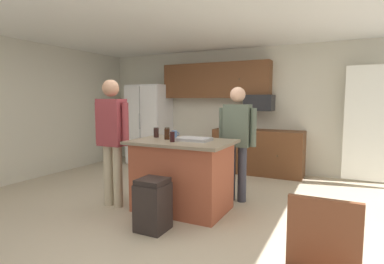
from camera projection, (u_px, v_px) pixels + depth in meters
floor at (172, 206)px, 4.41m from camera, size 7.04×7.04×0.00m
ceiling at (171, 19)px, 4.14m from camera, size 7.04×7.04×0.00m
back_wall at (235, 109)px, 6.77m from camera, size 6.40×0.10×2.60m
side_wall_left at (22, 111)px, 5.69m from camera, size 0.10×5.60×2.60m
french_door_window_panel at (373, 124)px, 5.29m from camera, size 0.90×0.06×2.00m
cabinet_run_upper at (215, 81)px, 6.70m from camera, size 2.40×0.38×0.75m
cabinet_run_lower at (258, 152)px, 6.31m from camera, size 1.80×0.63×0.90m
refrigerator at (149, 124)px, 7.32m from camera, size 0.89×0.76×1.86m
microwave_over_range at (259, 103)px, 6.22m from camera, size 0.56×0.40×0.32m
kitchen_island at (182, 175)px, 4.22m from camera, size 1.35×0.94×0.96m
person_guest_by_door at (112, 133)px, 4.31m from camera, size 0.57×0.24×1.79m
person_guest_right at (237, 136)px, 4.54m from camera, size 0.57×0.22×1.70m
glass_pilsner at (156, 132)px, 4.50m from camera, size 0.07×0.07×0.14m
glass_short_whisky at (167, 134)px, 4.26m from camera, size 0.07×0.07×0.15m
mug_blue_stoneware at (174, 134)px, 4.48m from camera, size 0.12×0.08×0.10m
glass_stout_tall at (172, 137)px, 4.01m from camera, size 0.06×0.06×0.13m
glass_dark_ale at (167, 132)px, 4.57m from camera, size 0.07×0.07×0.14m
serving_tray at (194, 139)px, 4.14m from camera, size 0.44×0.30×0.04m
trash_bin at (153, 205)px, 3.56m from camera, size 0.34×0.34×0.61m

